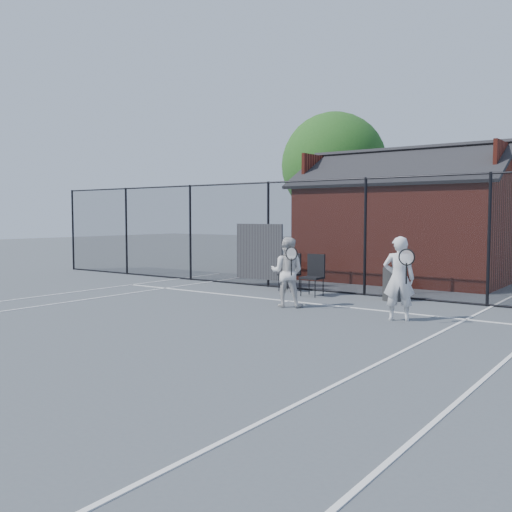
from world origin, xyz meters
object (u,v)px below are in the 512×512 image
Objects in this scene: chair_left at (289,273)px; waste_bin at (394,284)px; clubhouse at (406,229)px; player_front at (399,278)px; player_back at (287,272)px; chair_right at (312,276)px.

chair_left reaches higher than waste_bin.
waste_bin is (2.99, 0.00, -0.10)m from chair_left.
clubhouse is 3.98× the size of player_front.
player_back is 2.81m from waste_bin.
clubhouse is 4.19× the size of player_back.
player_front is at bearing -3.36° from player_back.
chair_left is at bearing 149.05° from player_front.
player_back is 1.51× the size of chair_right.
chair_left is (-1.53, -4.40, -1.11)m from clubhouse.
waste_bin is at bearing 13.45° from chair_right.
player_front is at bearing -32.87° from chair_right.
waste_bin is at bearing 55.80° from player_back.
chair_left is 0.96× the size of chair_right.
player_front is 1.59× the size of chair_right.
player_back is at bearing -90.88° from clubhouse.
waste_bin is (1.46, -4.40, -1.21)m from clubhouse.
clubhouse is at bearing 73.99° from chair_left.
chair_left is 1.25× the size of waste_bin.
player_front is 4.79m from chair_left.
chair_right is at bearing -166.13° from waste_bin.
clubhouse reaches higher than chair_right.
player_back is 1.88m from chair_right.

